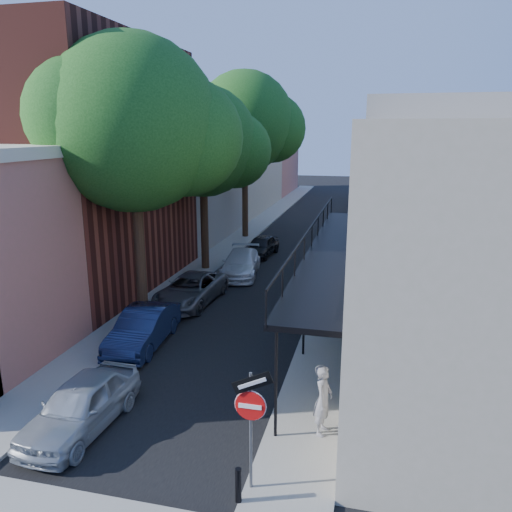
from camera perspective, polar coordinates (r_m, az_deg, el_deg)
The scene contains 17 objects.
ground at distance 12.57m, azimuth -17.40°, elevation -24.96°, with size 160.00×160.00×0.00m, color black.
road_surface at distance 39.36m, azimuth 5.25°, elevation 2.74°, with size 6.00×64.00×0.01m, color black.
sidewalk_left at distance 40.10m, azimuth -0.42°, elevation 3.09°, with size 2.00×64.00×0.12m, color gray.
sidewalk_right at distance 38.99m, azimuth 11.08°, elevation 2.50°, with size 2.00×64.00×0.12m, color gray.
buildings_left at distance 39.89m, azimuth -8.39°, elevation 9.96°, with size 10.10×59.10×12.00m.
buildings_right at distance 37.99m, azimuth 18.97°, elevation 8.36°, with size 9.80×55.00×10.00m.
sign_post at distance 11.07m, azimuth -0.60°, elevation -17.23°, with size 0.89×0.17×2.99m.
bollard at distance 11.61m, azimuth -2.04°, elevation -24.71°, with size 0.14×0.14×0.80m, color black.
oak_near at distance 20.45m, azimuth -12.48°, elevation 14.09°, with size 7.48×6.80×11.42m.
oak_mid at distance 27.88m, azimuth -5.22°, elevation 12.62°, with size 6.60×6.00×10.20m.
oak_far at distance 36.54m, azimuth -0.49°, elevation 14.94°, with size 7.70×7.00×11.90m.
parked_car_a at distance 14.62m, azimuth -19.37°, elevation -15.77°, with size 1.65×4.09×1.39m, color #98A0A9.
parked_car_b at distance 19.05m, azimuth -12.76°, elevation -8.04°, with size 1.49×4.28×1.41m, color #141F41.
parked_car_c at distance 23.21m, azimuth -7.50°, elevation -3.84°, with size 2.20×4.77×1.33m, color #505157.
parked_car_d at distance 27.45m, azimuth -1.75°, elevation -0.85°, with size 1.89×4.64×1.35m, color white.
parked_car_e at distance 31.66m, azimuth 0.61°, elevation 1.15°, with size 1.51×3.76×1.28m, color black.
pedestrian at distance 13.47m, azimuth 7.69°, elevation -15.96°, with size 0.69×0.45×1.90m, color gray.
Camera 1 is at (5.47, -8.18, 7.82)m, focal length 35.00 mm.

